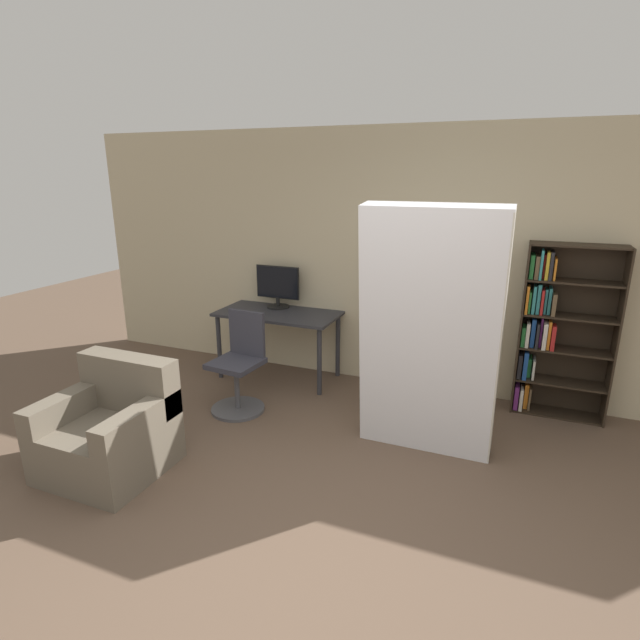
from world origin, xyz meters
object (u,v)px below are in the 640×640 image
object	(u,v)px
monitor	(278,286)
mattress_near	(430,335)
office_chair	(240,370)
armchair	(111,430)
bookshelf	(555,330)

from	to	relation	value
monitor	mattress_near	xyz separation A→B (m)	(1.92, -1.14, 0.00)
monitor	office_chair	size ratio (longest dim) A/B	0.54
mattress_near	armchair	bearing A→B (deg)	-151.94
office_chair	bookshelf	bearing A→B (deg)	21.24
bookshelf	mattress_near	size ratio (longest dim) A/B	0.81
office_chair	bookshelf	world-z (taller)	bookshelf
office_chair	mattress_near	bearing A→B (deg)	-2.65
bookshelf	armchair	size ratio (longest dim) A/B	1.93
armchair	bookshelf	bearing A→B (deg)	36.43
monitor	mattress_near	distance (m)	2.23
bookshelf	armchair	bearing A→B (deg)	-143.57
monitor	bookshelf	xyz separation A→B (m)	(2.88, 0.03, -0.18)
armchair	office_chair	bearing A→B (deg)	72.57
bookshelf	monitor	bearing A→B (deg)	-179.45
monitor	office_chair	bearing A→B (deg)	-84.29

